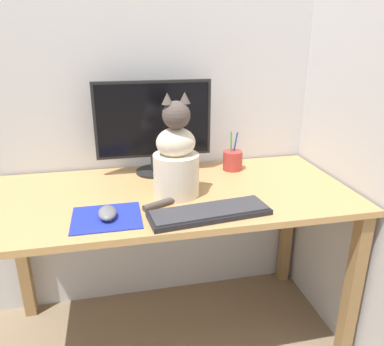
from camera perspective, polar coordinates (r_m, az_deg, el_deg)
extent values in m
plane|color=#847056|center=(1.86, -2.69, -23.29)|extent=(12.00, 12.00, 0.00)
cube|color=silver|center=(1.70, -5.56, 19.09)|extent=(7.00, 0.04, 2.50)
cube|color=silver|center=(1.63, 24.11, 17.45)|extent=(0.04, 7.00, 2.50)
cube|color=tan|center=(1.47, -3.14, -3.30)|extent=(1.40, 0.65, 0.02)
cube|color=olive|center=(1.66, 23.22, -16.32)|extent=(0.05, 0.05, 0.68)
cube|color=olive|center=(1.93, -24.58, -11.00)|extent=(0.05, 0.05, 0.68)
cube|color=olive|center=(2.06, 14.31, -7.52)|extent=(0.05, 0.05, 0.68)
cylinder|color=black|center=(1.67, -5.61, 0.27)|extent=(0.17, 0.17, 0.01)
cylinder|color=black|center=(1.66, -5.66, 1.52)|extent=(0.04, 0.04, 0.07)
cube|color=black|center=(1.61, -5.90, 8.13)|extent=(0.50, 0.02, 0.32)
cube|color=black|center=(1.60, -5.86, 8.06)|extent=(0.47, 0.00, 0.30)
cube|color=black|center=(1.28, 2.68, -6.13)|extent=(0.43, 0.18, 0.02)
cube|color=#333338|center=(1.27, 2.69, -5.64)|extent=(0.41, 0.16, 0.01)
cube|color=#1E2D9E|center=(1.29, -12.88, -6.65)|extent=(0.23, 0.20, 0.00)
ellipsoid|color=slate|center=(1.28, -12.77, -5.97)|extent=(0.06, 0.10, 0.03)
cylinder|color=beige|center=(1.41, -2.41, -0.27)|extent=(0.19, 0.19, 0.16)
ellipsoid|color=beige|center=(1.37, -2.49, 4.67)|extent=(0.16, 0.14, 0.11)
sphere|color=#4C423D|center=(1.33, -2.42, 8.81)|extent=(0.11, 0.11, 0.10)
cone|color=#4C423D|center=(1.32, -3.80, 11.26)|extent=(0.04, 0.04, 0.04)
cone|color=#4C423D|center=(1.33, -1.13, 11.41)|extent=(0.04, 0.04, 0.04)
cylinder|color=#4C423D|center=(1.36, -3.32, -4.21)|extent=(0.21, 0.12, 0.02)
cylinder|color=#B23833|center=(1.70, 6.20, 1.92)|extent=(0.09, 0.09, 0.09)
cylinder|color=green|center=(1.68, 5.99, 3.90)|extent=(0.01, 0.03, 0.14)
cylinder|color=#1E47B2|center=(1.69, 6.54, 3.98)|extent=(0.02, 0.03, 0.14)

